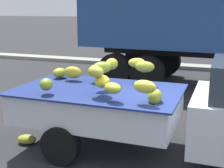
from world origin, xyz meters
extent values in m
plane|color=#28282B|center=(0.00, 0.00, 0.00)|extent=(220.00, 220.00, 0.00)
cube|color=gray|center=(0.00, 8.73, 0.08)|extent=(80.00, 0.80, 0.16)
cube|color=silver|center=(-1.31, 0.24, 0.58)|extent=(2.75, 1.72, 0.08)
cube|color=silver|center=(-1.32, 1.06, 0.84)|extent=(2.74, 0.07, 0.44)
cube|color=silver|center=(-1.31, -0.58, 0.84)|extent=(2.74, 0.07, 0.44)
cube|color=silver|center=(0.03, 0.26, 0.84)|extent=(0.07, 1.69, 0.44)
cube|color=silver|center=(-2.66, 0.23, 0.84)|extent=(0.07, 1.69, 0.44)
cube|color=#B21914|center=(-1.32, 1.09, 0.80)|extent=(2.63, 0.04, 0.07)
cube|color=navy|center=(-1.31, 0.24, 1.07)|extent=(2.87, 1.84, 0.03)
ellipsoid|color=#A4AA2D|center=(-2.38, 0.78, 1.20)|extent=(0.29, 0.35, 0.19)
ellipsoid|color=gold|center=(-1.54, 0.72, 1.33)|extent=(0.40, 0.43, 0.20)
ellipsoid|color=#A5AA2D|center=(-0.81, -0.39, 1.29)|extent=(0.38, 0.36, 0.16)
ellipsoid|color=olive|center=(-0.64, 0.81, 1.42)|extent=(0.37, 0.26, 0.20)
ellipsoid|color=gold|center=(-1.08, -0.15, 1.32)|extent=(0.38, 0.41, 0.20)
ellipsoid|color=#ABAB2B|center=(-1.19, 0.57, 1.48)|extent=(0.24, 0.35, 0.21)
ellipsoid|color=olive|center=(-1.95, -0.39, 1.25)|extent=(0.30, 0.33, 0.20)
ellipsoid|color=olive|center=(-1.24, 0.23, 1.47)|extent=(0.39, 0.41, 0.21)
ellipsoid|color=#ADB231|center=(-1.16, -0.22, 1.49)|extent=(0.38, 0.35, 0.18)
ellipsoid|color=gold|center=(-2.03, 0.66, 1.25)|extent=(0.37, 0.22, 0.23)
ellipsoid|color=gold|center=(-0.83, 0.97, 1.46)|extent=(0.39, 0.34, 0.18)
ellipsoid|color=#9FA62B|center=(-0.21, -0.20, 1.17)|extent=(0.22, 0.31, 0.24)
ellipsoid|color=gold|center=(-0.33, -0.37, 1.35)|extent=(0.39, 0.27, 0.19)
cylinder|color=black|center=(-1.64, 1.06, 0.32)|extent=(0.64, 0.21, 0.64)
cylinder|color=black|center=(-1.63, -0.57, 0.32)|extent=(0.64, 0.21, 0.64)
cylinder|color=black|center=(-1.42, 7.01, 0.54)|extent=(1.09, 0.35, 1.08)
cylinder|color=black|center=(-1.54, 4.61, 0.54)|extent=(1.09, 0.35, 1.08)
cylinder|color=black|center=(-2.50, 7.06, 0.54)|extent=(1.09, 0.35, 1.08)
cylinder|color=black|center=(-2.62, 4.67, 0.54)|extent=(1.09, 0.35, 1.08)
ellipsoid|color=#9BA128|center=(-2.62, -0.10, 0.08)|extent=(0.38, 0.29, 0.17)
camera|label=1|loc=(0.76, -4.59, 2.42)|focal=49.94mm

